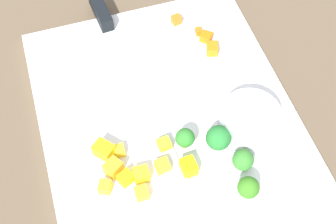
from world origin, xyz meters
TOP-DOWN VIEW (x-y plane):
  - ground_plane at (0.00, 0.00)m, footprint 4.00×4.00m
  - cutting_board at (0.00, 0.00)m, footprint 0.41×0.33m
  - prep_bowl at (0.05, 0.09)m, footprint 0.08×0.08m
  - chef_knife at (-0.13, -0.04)m, footprint 0.34×0.05m
  - carrot_dice_0 at (-0.16, 0.06)m, footprint 0.01×0.02m
  - carrot_dice_1 at (-0.13, 0.09)m, footprint 0.01×0.01m
  - carrot_dice_2 at (-0.11, 0.09)m, footprint 0.02×0.02m
  - carrot_dice_3 at (-0.09, 0.09)m, footprint 0.02×0.02m
  - pepper_dice_0 at (0.03, -0.09)m, footprint 0.03×0.03m
  - pepper_dice_1 at (0.07, -0.06)m, footprint 0.02×0.02m
  - pepper_dice_2 at (0.10, -0.06)m, footprint 0.02×0.02m
  - pepper_dice_3 at (0.08, -0.00)m, footprint 0.02×0.02m
  - pepper_dice_4 at (0.04, -0.02)m, footprint 0.02×0.02m
  - pepper_dice_5 at (0.06, -0.09)m, footprint 0.03×0.03m
  - pepper_dice_6 at (0.07, -0.08)m, footprint 0.02×0.02m
  - pepper_dice_7 at (0.07, -0.03)m, footprint 0.02×0.02m
  - pepper_dice_8 at (0.08, -0.10)m, footprint 0.02×0.02m
  - pepper_dice_9 at (0.03, -0.07)m, footprint 0.01×0.01m
  - broccoli_floret_0 at (0.10, 0.06)m, footprint 0.03×0.03m
  - broccoli_floret_1 at (0.05, 0.01)m, footprint 0.02×0.02m
  - broccoli_floret_2 at (0.06, 0.05)m, footprint 0.03×0.03m
  - broccoli_floret_3 at (0.13, 0.06)m, footprint 0.03×0.03m

SIDE VIEW (x-z plane):
  - ground_plane at x=0.00m, z-range 0.00..0.00m
  - cutting_board at x=0.00m, z-range 0.00..0.01m
  - carrot_dice_1 at x=-0.13m, z-range 0.01..0.02m
  - pepper_dice_9 at x=0.03m, z-range 0.01..0.02m
  - carrot_dice_2 at x=-0.11m, z-range 0.01..0.02m
  - carrot_dice_0 at x=-0.16m, z-range 0.01..0.03m
  - pepper_dice_2 at x=0.10m, z-range 0.01..0.03m
  - pepper_dice_4 at x=0.04m, z-range 0.01..0.03m
  - pepper_dice_6 at x=0.07m, z-range 0.01..0.03m
  - pepper_dice_7 at x=0.07m, z-range 0.01..0.03m
  - pepper_dice_8 at x=0.08m, z-range 0.01..0.03m
  - carrot_dice_3 at x=-0.09m, z-range 0.01..0.03m
  - chef_knife at x=-0.13m, z-range 0.01..0.03m
  - pepper_dice_1 at x=0.07m, z-range 0.01..0.03m
  - pepper_dice_3 at x=0.08m, z-range 0.01..0.03m
  - pepper_dice_5 at x=0.06m, z-range 0.01..0.03m
  - pepper_dice_0 at x=0.03m, z-range 0.01..0.03m
  - broccoli_floret_0 at x=0.10m, z-range 0.01..0.04m
  - prep_bowl at x=0.05m, z-range 0.01..0.05m
  - broccoli_floret_3 at x=0.13m, z-range 0.02..0.05m
  - broccoli_floret_1 at x=0.05m, z-range 0.02..0.05m
  - broccoli_floret_2 at x=0.06m, z-range 0.01..0.05m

